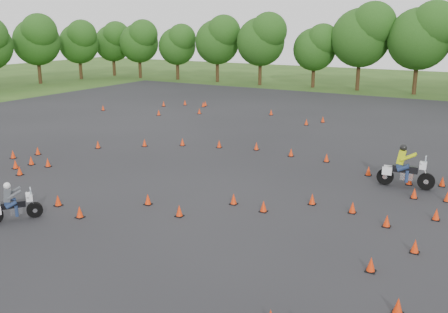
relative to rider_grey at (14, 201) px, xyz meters
name	(u,v)px	position (x,y,z in m)	size (l,w,h in m)	color
ground	(177,206)	(4.52, 4.38, -0.79)	(140.00, 140.00, 0.00)	#2D5119
asphalt_pad	(243,170)	(4.52, 10.38, -0.78)	(62.00, 62.00, 0.00)	black
treeline	(431,53)	(9.29, 39.61, 3.84)	(87.10, 32.48, 10.78)	#204814
traffic_cones	(238,168)	(4.45, 9.99, -0.56)	(36.30, 32.58, 0.45)	red
rider_grey	(14,201)	(0.00, 0.00, 0.00)	(2.03, 0.62, 1.57)	#484C51
rider_yellow	(406,167)	(12.35, 11.61, 0.21)	(2.57, 0.79, 1.99)	#B4C511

